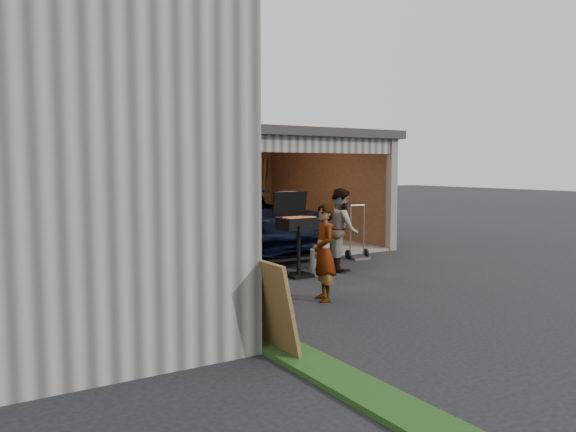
% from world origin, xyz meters
% --- Properties ---
extents(ground, '(80.00, 80.00, 0.00)m').
position_xyz_m(ground, '(0.00, 0.00, 0.00)').
color(ground, black).
rests_on(ground, ground).
extents(groundcover_strip, '(0.50, 8.00, 0.06)m').
position_xyz_m(groundcover_strip, '(-2.25, -1.00, 0.03)').
color(groundcover_strip, '#193814').
rests_on(groundcover_strip, ground).
extents(garage, '(6.80, 6.30, 2.90)m').
position_xyz_m(garage, '(0.76, 6.79, 1.87)').
color(garage, '#605E59').
rests_on(garage, ground).
extents(minivan, '(2.68, 5.31, 1.44)m').
position_xyz_m(minivan, '(0.83, 5.20, 0.72)').
color(minivan, black).
rests_on(minivan, ground).
extents(woman, '(0.49, 0.62, 1.48)m').
position_xyz_m(woman, '(-0.50, 0.17, 0.74)').
color(woman, '#A6BCD1').
rests_on(woman, ground).
extents(man, '(0.85, 0.95, 1.62)m').
position_xyz_m(man, '(1.26, 2.07, 0.81)').
color(man, '#3C1E17').
rests_on(man, ground).
extents(bbq_grill, '(0.71, 0.62, 1.57)m').
position_xyz_m(bbq_grill, '(0.17, 1.98, 0.93)').
color(bbq_grill, black).
rests_on(bbq_grill, ground).
extents(propane_tank, '(0.35, 0.35, 0.49)m').
position_xyz_m(propane_tank, '(0.60, 1.89, 0.25)').
color(propane_tank, silver).
rests_on(propane_tank, ground).
extents(plywood_panel, '(0.26, 0.94, 1.04)m').
position_xyz_m(plywood_panel, '(-2.40, -1.50, 0.52)').
color(plywood_panel, brown).
rests_on(plywood_panel, ground).
extents(hand_truck, '(0.52, 0.42, 1.21)m').
position_xyz_m(hand_truck, '(2.41, 2.97, 0.23)').
color(hand_truck, gray).
rests_on(hand_truck, ground).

